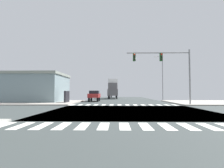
% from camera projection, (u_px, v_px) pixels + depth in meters
% --- Properties ---
extents(ground, '(90.00, 90.00, 0.05)m').
position_uv_depth(ground, '(129.00, 111.00, 16.14)').
color(ground, '#353C3B').
extents(sidewalk_corner_ne, '(12.00, 12.00, 0.14)m').
position_uv_depth(sidewalk_corner_ne, '(210.00, 102.00, 27.82)').
color(sidewalk_corner_ne, '#A09B91').
rests_on(sidewalk_corner_ne, ground).
extents(sidewalk_corner_nw, '(12.00, 12.00, 0.14)m').
position_uv_depth(sidewalk_corner_nw, '(39.00, 102.00, 28.44)').
color(sidewalk_corner_nw, '#9D968D').
rests_on(sidewalk_corner_nw, ground).
extents(crosswalk_near, '(13.50, 2.00, 0.01)m').
position_uv_depth(crosswalk_near, '(135.00, 126.00, 8.86)').
color(crosswalk_near, silver).
rests_on(crosswalk_near, ground).
extents(crosswalk_far, '(13.50, 2.00, 0.01)m').
position_uv_depth(crosswalk_far, '(123.00, 105.00, 23.44)').
color(crosswalk_far, silver).
rests_on(crosswalk_far, ground).
extents(traffic_signal_mast, '(8.02, 0.55, 7.03)m').
position_uv_depth(traffic_signal_mast, '(165.00, 64.00, 23.42)').
color(traffic_signal_mast, gray).
rests_on(traffic_signal_mast, ground).
extents(street_lamp, '(1.78, 0.32, 8.96)m').
position_uv_depth(street_lamp, '(161.00, 74.00, 37.56)').
color(street_lamp, gray).
rests_on(street_lamp, ground).
extents(bank_building, '(14.49, 8.74, 4.72)m').
position_uv_depth(bank_building, '(25.00, 88.00, 30.78)').
color(bank_building, gray).
rests_on(bank_building, ground).
extents(sedan_nearside_1, '(1.80, 4.30, 1.88)m').
position_uv_depth(sedan_nearside_1, '(94.00, 95.00, 32.35)').
color(sedan_nearside_1, black).
rests_on(sedan_nearside_1, ground).
extents(box_truck_leading_1, '(2.40, 7.20, 4.85)m').
position_uv_depth(box_truck_leading_1, '(113.00, 88.00, 45.76)').
color(box_truck_leading_1, black).
rests_on(box_truck_leading_1, ground).
extents(sedan_trailing_2, '(1.80, 4.30, 1.88)m').
position_uv_depth(sedan_trailing_2, '(114.00, 94.00, 56.01)').
color(sedan_trailing_2, black).
rests_on(sedan_trailing_2, ground).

